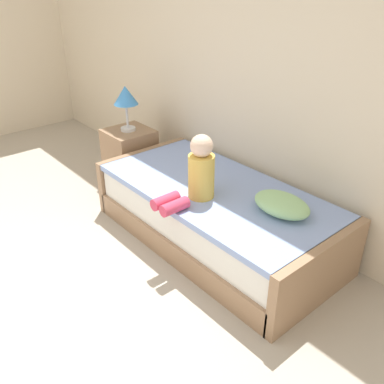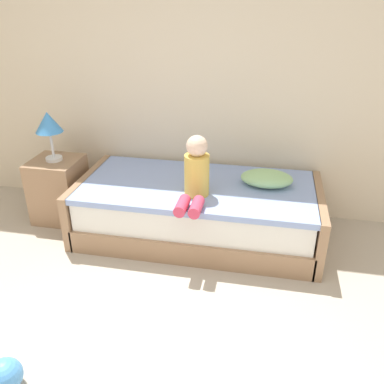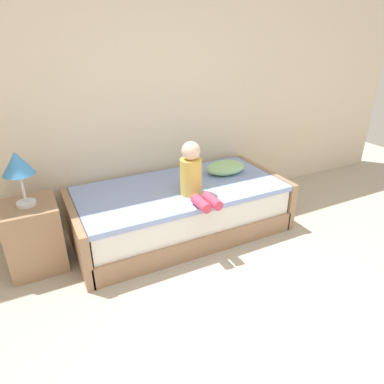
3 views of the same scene
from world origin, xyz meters
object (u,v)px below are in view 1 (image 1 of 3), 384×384
object	(u,v)px
child_figure	(196,174)
pillow	(282,204)
table_lamp	(126,98)
bed	(215,215)
nightstand	(130,157)

from	to	relation	value
child_figure	pillow	size ratio (longest dim) A/B	1.16
table_lamp	pillow	bearing A→B (deg)	1.56
bed	table_lamp	size ratio (longest dim) A/B	4.69
nightstand	pillow	size ratio (longest dim) A/B	1.36
child_figure	table_lamp	bearing A→B (deg)	168.65
child_figure	bed	bearing A→B (deg)	96.25
table_lamp	bed	bearing A→B (deg)	-2.02
nightstand	table_lamp	xyz separation A→B (m)	(0.00, 0.00, 0.64)
bed	child_figure	world-z (taller)	child_figure
pillow	child_figure	bearing A→B (deg)	-149.30
bed	pillow	bearing A→B (deg)	9.81
table_lamp	nightstand	bearing A→B (deg)	-90.00
bed	nightstand	distance (m)	1.35
child_figure	pillow	world-z (taller)	child_figure
nightstand	pillow	world-z (taller)	pillow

